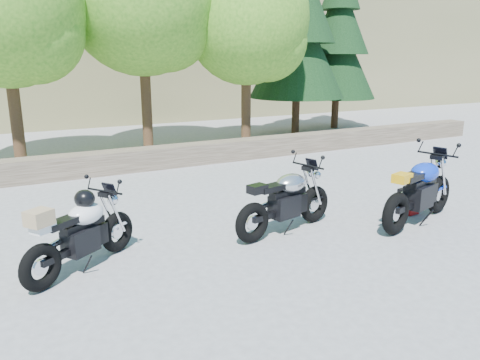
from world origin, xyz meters
name	(u,v)px	position (x,y,z in m)	size (l,w,h in m)	color
ground	(262,252)	(0.00, 0.00, 0.00)	(90.00, 90.00, 0.00)	gray
stone_wall	(142,159)	(0.00, 5.50, 0.25)	(22.00, 0.55, 0.50)	brown
tree_decid_left	(8,8)	(-2.39, 7.14, 3.63)	(3.67, 3.67, 5.62)	#382314
tree_decid_right	(251,23)	(3.71, 6.94, 3.50)	(3.54, 3.54, 5.41)	#382314
conifer_near	(298,22)	(6.20, 8.20, 3.68)	(3.17, 3.17, 7.06)	#382314
conifer_far	(339,38)	(8.40, 8.80, 3.27)	(2.82, 2.82, 6.27)	#382314
silver_bike	(286,202)	(0.71, 0.49, 0.47)	(1.91, 0.69, 0.97)	black
white_bike	(80,232)	(-2.23, 0.58, 0.49)	(1.56, 1.13, 1.00)	black
blue_bike	(420,192)	(2.78, -0.16, 0.51)	(2.06, 0.84, 1.05)	black
backpack	(408,201)	(3.01, 0.25, 0.21)	(0.34, 0.30, 0.43)	black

